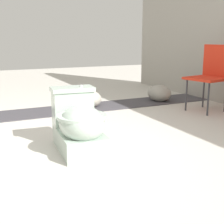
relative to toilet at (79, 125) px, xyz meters
The scene contains 6 objects.
ground_plane 0.41m from the toilet, 124.21° to the right, with size 14.00×14.00×0.00m, color beige.
gravel_strip 1.52m from the toilet, behind, with size 0.56×8.00×0.01m, color #423F44.
toilet is the anchor object (origin of this frame).
folding_chair_left 2.17m from the toilet, 108.59° to the left, with size 0.51×0.51×0.83m.
boulder_near 2.29m from the toilet, 129.38° to the left, with size 0.38×0.31×0.25m, color gray.
boulder_far 1.68m from the toilet, 154.63° to the left, with size 0.30×0.26×0.22m, color #ADA899.
Camera 1 is at (2.52, -0.54, 0.92)m, focal length 50.00 mm.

